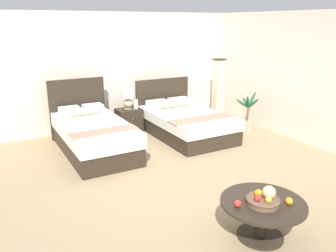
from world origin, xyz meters
The scene contains 14 objects.
ground_plane centered at (0.00, 0.00, -0.01)m, with size 9.42×9.66×0.02m, color #9C845F.
wall_back centered at (0.00, 3.03, 1.28)m, with size 9.42×0.12×2.56m, color beige.
wall_side_right centered at (2.91, 0.40, 1.28)m, with size 0.12×5.26×2.56m, color beige.
bed_near_window centered at (-1.00, 1.64, 0.33)m, with size 1.16×2.22×1.24m.
bed_near_corner centered at (1.01, 1.64, 0.29)m, with size 1.37×2.20×1.08m.
nightstand centered at (0.06, 2.46, 0.26)m, with size 0.52×0.45×0.51m.
table_lamp centered at (0.06, 2.48, 0.77)m, with size 0.28×0.28×0.45m.
vase centered at (0.22, 2.42, 0.61)m, with size 0.10×0.10×0.20m.
coffee_table centered at (-0.17, -1.91, 0.34)m, with size 0.94×0.94×0.45m.
fruit_bowl centered at (-0.21, -1.96, 0.52)m, with size 0.37×0.37×0.20m.
loose_apple centered at (-0.50, -1.87, 0.49)m, with size 0.08×0.08×0.08m.
loose_orange centered at (0.02, -2.09, 0.49)m, with size 0.08×0.08×0.08m.
floor_lamp_corner centered at (2.42, 2.35, 0.75)m, with size 0.26×0.26×1.50m.
potted_palm centered at (2.41, 1.24, 0.24)m, with size 0.52×0.51×0.87m.
Camera 1 is at (-2.72, -4.33, 2.34)m, focal length 36.46 mm.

